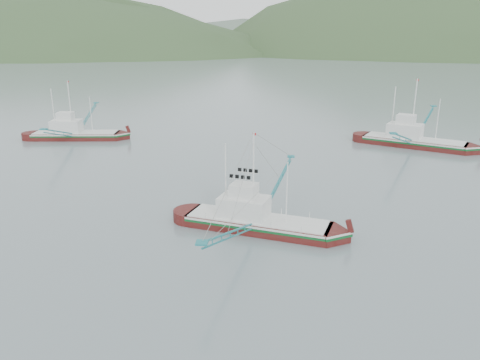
{
  "coord_description": "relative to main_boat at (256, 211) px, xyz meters",
  "views": [
    {
      "loc": [
        3.73,
        -39.2,
        17.52
      ],
      "look_at": [
        0.0,
        6.0,
        3.2
      ],
      "focal_mm": 35.0,
      "sensor_mm": 36.0,
      "label": 1
    }
  ],
  "objects": [
    {
      "name": "bg_boat_right",
      "position": [
        23.52,
        35.3,
        0.51
      ],
      "size": [
        17.27,
        26.82,
        11.57
      ],
      "rotation": [
        0.0,
        0.0,
        -0.47
      ],
      "color": "#460D0B",
      "rests_on": "ground"
    },
    {
      "name": "ground",
      "position": [
        -1.92,
        -0.96,
        -1.87
      ],
      "size": [
        1200.0,
        1200.0,
        0.0
      ],
      "primitive_type": "plane",
      "color": "slate",
      "rests_on": "ground"
    },
    {
      "name": "main_boat",
      "position": [
        0.0,
        0.0,
        0.0
      ],
      "size": [
        13.96,
        23.94,
        9.89
      ],
      "rotation": [
        0.0,
        0.0,
        -0.27
      ],
      "color": "#460D0B",
      "rests_on": "ground"
    },
    {
      "name": "headland_left",
      "position": [
        -181.92,
        359.04,
        -1.87
      ],
      "size": [
        448.0,
        308.0,
        210.0
      ],
      "primitive_type": "ellipsoid",
      "color": "#314C27",
      "rests_on": "ground"
    },
    {
      "name": "ridge_distant",
      "position": [
        28.08,
        559.04,
        -1.87
      ],
      "size": [
        960.0,
        400.0,
        240.0
      ],
      "primitive_type": "ellipsoid",
      "color": "slate",
      "rests_on": "ground"
    },
    {
      "name": "bg_boat_left",
      "position": [
        -33.05,
        36.23,
        -0.39
      ],
      "size": [
        14.85,
        26.32,
        10.68
      ],
      "rotation": [
        0.0,
        0.0,
        0.09
      ],
      "color": "#460D0B",
      "rests_on": "ground"
    }
  ]
}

